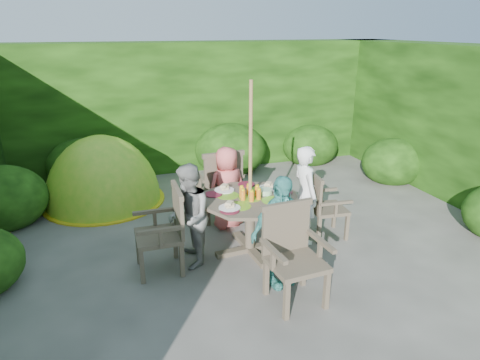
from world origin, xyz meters
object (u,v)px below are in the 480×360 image
object	(u,v)px
child_back	(227,188)
garden_chair_left	(165,229)
parasol_pole	(250,171)
child_left	(189,216)
garden_chair_right	(323,205)
child_right	(305,195)
dome_tent	(105,202)
patio_table	(250,207)
garden_chair_front	(293,253)
garden_chair_back	(220,184)
child_front	(280,232)

from	to	relation	value
child_back	garden_chair_left	bearing A→B (deg)	29.92
parasol_pole	child_left	bearing A→B (deg)	-175.57
garden_chair_right	child_right	world-z (taller)	child_right
parasol_pole	child_left	size ratio (longest dim) A/B	1.72
child_left	dome_tent	world-z (taller)	child_left
child_left	patio_table	bearing A→B (deg)	101.69
child_right	dome_tent	bearing A→B (deg)	47.32
patio_table	garden_chair_left	bearing A→B (deg)	-175.11
child_right	child_left	xyz separation A→B (m)	(-1.60, -0.12, -0.03)
garden_chair_front	child_right	size ratio (longest dim) A/B	0.75
garden_chair_front	dome_tent	bearing A→B (deg)	114.10
garden_chair_left	garden_chair_front	xyz separation A→B (m)	(1.17, -1.00, 0.01)
garden_chair_back	dome_tent	size ratio (longest dim) A/B	0.47
patio_table	garden_chair_left	world-z (taller)	garden_chair_left
patio_table	dome_tent	distance (m)	2.99
garden_chair_front	child_left	world-z (taller)	child_left
garden_chair_back	garden_chair_front	bearing A→B (deg)	91.30
parasol_pole	child_right	size ratio (longest dim) A/B	1.65
child_right	child_left	world-z (taller)	child_right
garden_chair_back	child_back	size ratio (longest dim) A/B	0.88
garden_chair_right	garden_chair_front	distance (m)	1.56
child_left	child_front	bearing A→B (deg)	56.62
garden_chair_right	dome_tent	world-z (taller)	dome_tent
patio_table	child_back	distance (m)	0.80
child_back	child_right	bearing A→B (deg)	128.44
parasol_pole	garden_chair_left	world-z (taller)	parasol_pole
garden_chair_left	garden_chair_back	bearing A→B (deg)	140.24
child_back	child_front	world-z (taller)	child_front
patio_table	child_front	xyz separation A→B (m)	(0.06, -0.80, 0.02)
dome_tent	child_left	bearing A→B (deg)	-67.14
parasol_pole	child_left	world-z (taller)	parasol_pole
parasol_pole	garden_chair_back	world-z (taller)	parasol_pole
garden_chair_back	child_front	xyz separation A→B (m)	(0.15, -1.88, 0.08)
parasol_pole	garden_chair_left	size ratio (longest dim) A/B	2.23
garden_chair_back	child_left	size ratio (longest dim) A/B	0.83
garden_chair_front	child_back	size ratio (longest dim) A/B	0.83
garden_chair_front	garden_chair_back	bearing A→B (deg)	90.52
garden_chair_left	garden_chair_right	bearing A→B (deg)	95.71
garden_chair_right	child_back	xyz separation A→B (m)	(-1.16, 0.70, 0.13)
parasol_pole	garden_chair_back	xyz separation A→B (m)	(-0.09, 1.08, -0.54)
garden_chair_front	garden_chair_left	bearing A→B (deg)	135.72
garden_chair_left	child_left	distance (m)	0.31
child_right	child_front	distance (m)	1.13
garden_chair_right	garden_chair_left	world-z (taller)	garden_chair_left
garden_chair_back	child_front	distance (m)	1.89
parasol_pole	garden_chair_left	xyz separation A→B (m)	(-1.09, -0.09, -0.57)
garden_chair_right	garden_chair_left	bearing A→B (deg)	100.39
garden_chair_back	dome_tent	xyz separation A→B (m)	(-1.66, 1.26, -0.56)
child_back	dome_tent	size ratio (longest dim) A/B	0.53
child_left	parasol_pole	bearing A→B (deg)	101.62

